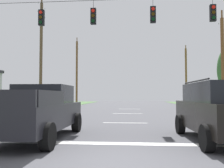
{
  "coord_description": "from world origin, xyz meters",
  "views": [
    {
      "loc": [
        0.46,
        -5.84,
        1.55
      ],
      "look_at": [
        -0.7,
        7.68,
        2.18
      ],
      "focal_mm": 39.45,
      "sensor_mm": 36.0,
      "label": 1
    }
  ],
  "objects_px": {
    "overhead_signal_span": "(127,48)",
    "suv_black": "(220,110)",
    "utility_pole_mid_left": "(41,53)",
    "utility_pole_mid_right": "(223,63)",
    "utility_pole_far_left": "(77,71)",
    "utility_pole_far_right": "(186,75)",
    "pickup_truck": "(39,112)"
  },
  "relations": [
    {
      "from": "utility_pole_mid_left",
      "to": "utility_pole_far_right",
      "type": "bearing_deg",
      "value": 45.25
    },
    {
      "from": "pickup_truck",
      "to": "utility_pole_mid_left",
      "type": "bearing_deg",
      "value": 110.98
    },
    {
      "from": "suv_black",
      "to": "utility_pole_far_left",
      "type": "bearing_deg",
      "value": 110.94
    },
    {
      "from": "suv_black",
      "to": "utility_pole_far_right",
      "type": "xyz_separation_m",
      "value": [
        5.97,
        33.54,
        3.92
      ]
    },
    {
      "from": "utility_pole_far_right",
      "to": "utility_pole_mid_left",
      "type": "distance_m",
      "value": 25.78
    },
    {
      "from": "utility_pole_mid_right",
      "to": "utility_pole_mid_left",
      "type": "xyz_separation_m",
      "value": [
        -17.99,
        -0.88,
        1.04
      ]
    },
    {
      "from": "overhead_signal_span",
      "to": "pickup_truck",
      "type": "relative_size",
      "value": 3.42
    },
    {
      "from": "suv_black",
      "to": "utility_pole_mid_right",
      "type": "xyz_separation_m",
      "value": [
        5.82,
        16.13,
        3.68
      ]
    },
    {
      "from": "pickup_truck",
      "to": "utility_pole_mid_left",
      "type": "xyz_separation_m",
      "value": [
        -5.82,
        15.19,
        4.81
      ]
    },
    {
      "from": "pickup_truck",
      "to": "suv_black",
      "type": "bearing_deg",
      "value": -0.53
    },
    {
      "from": "utility_pole_far_right",
      "to": "utility_pole_far_left",
      "type": "relative_size",
      "value": 0.87
    },
    {
      "from": "overhead_signal_span",
      "to": "pickup_truck",
      "type": "distance_m",
      "value": 7.1
    },
    {
      "from": "pickup_truck",
      "to": "utility_pole_far_left",
      "type": "distance_m",
      "value": 33.88
    },
    {
      "from": "utility_pole_mid_right",
      "to": "utility_pole_mid_left",
      "type": "height_order",
      "value": "utility_pole_mid_left"
    },
    {
      "from": "overhead_signal_span",
      "to": "utility_pole_far_left",
      "type": "xyz_separation_m",
      "value": [
        -9.34,
        27.47,
        1.42
      ]
    },
    {
      "from": "overhead_signal_span",
      "to": "suv_black",
      "type": "xyz_separation_m",
      "value": [
        3.29,
        -5.54,
        -3.23
      ]
    },
    {
      "from": "pickup_truck",
      "to": "utility_pole_mid_right",
      "type": "xyz_separation_m",
      "value": [
        12.17,
        16.07,
        3.77
      ]
    },
    {
      "from": "pickup_truck",
      "to": "utility_pole_mid_left",
      "type": "distance_m",
      "value": 16.96
    },
    {
      "from": "pickup_truck",
      "to": "suv_black",
      "type": "xyz_separation_m",
      "value": [
        6.35,
        -0.06,
        0.09
      ]
    },
    {
      "from": "suv_black",
      "to": "utility_pole_mid_right",
      "type": "distance_m",
      "value": 17.53
    },
    {
      "from": "overhead_signal_span",
      "to": "utility_pole_mid_right",
      "type": "height_order",
      "value": "utility_pole_mid_right"
    },
    {
      "from": "pickup_truck",
      "to": "suv_black",
      "type": "distance_m",
      "value": 6.35
    },
    {
      "from": "utility_pole_mid_right",
      "to": "utility_pole_far_left",
      "type": "height_order",
      "value": "utility_pole_far_left"
    },
    {
      "from": "suv_black",
      "to": "utility_pole_mid_left",
      "type": "xyz_separation_m",
      "value": [
        -12.17,
        15.25,
        4.72
      ]
    },
    {
      "from": "overhead_signal_span",
      "to": "suv_black",
      "type": "relative_size",
      "value": 3.81
    },
    {
      "from": "overhead_signal_span",
      "to": "utility_pole_mid_right",
      "type": "bearing_deg",
      "value": 49.27
    },
    {
      "from": "overhead_signal_span",
      "to": "utility_pole_mid_left",
      "type": "relative_size",
      "value": 1.59
    },
    {
      "from": "pickup_truck",
      "to": "overhead_signal_span",
      "type": "bearing_deg",
      "value": 60.86
    },
    {
      "from": "pickup_truck",
      "to": "suv_black",
      "type": "relative_size",
      "value": 1.11
    },
    {
      "from": "overhead_signal_span",
      "to": "utility_pole_far_right",
      "type": "height_order",
      "value": "utility_pole_far_right"
    },
    {
      "from": "suv_black",
      "to": "utility_pole_mid_left",
      "type": "distance_m",
      "value": 20.07
    },
    {
      "from": "overhead_signal_span",
      "to": "utility_pole_mid_left",
      "type": "distance_m",
      "value": 13.24
    }
  ]
}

